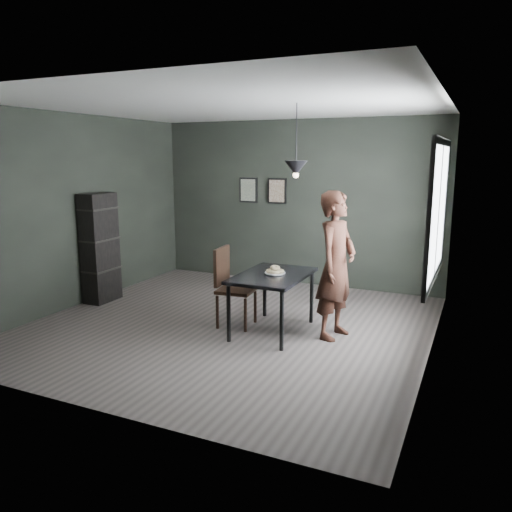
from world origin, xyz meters
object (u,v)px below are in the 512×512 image
at_px(white_plate, 275,273).
at_px(wood_chair, 230,281).
at_px(cafe_table, 273,280).
at_px(shelf_unit, 100,248).
at_px(pendant_lamp, 296,168).
at_px(woman, 336,265).

height_order(white_plate, wood_chair, wood_chair).
distance_m(cafe_table, shelf_unit, 2.93).
height_order(cafe_table, shelf_unit, shelf_unit).
xyz_separation_m(shelf_unit, pendant_lamp, (3.17, -0.10, 1.22)).
xyz_separation_m(cafe_table, pendant_lamp, (0.25, 0.10, 1.38)).
bearing_deg(pendant_lamp, white_plate, -161.89).
bearing_deg(pendant_lamp, wood_chair, -174.19).
distance_m(white_plate, pendant_lamp, 1.32).
xyz_separation_m(wood_chair, shelf_unit, (-2.31, 0.19, 0.24)).
relative_size(cafe_table, wood_chair, 1.16).
bearing_deg(white_plate, woman, 10.53).
distance_m(cafe_table, pendant_lamp, 1.41).
bearing_deg(wood_chair, cafe_table, -6.85).
distance_m(woman, shelf_unit, 3.68).
xyz_separation_m(woman, shelf_unit, (-3.68, 0.04, -0.07)).
bearing_deg(shelf_unit, cafe_table, -4.79).
xyz_separation_m(wood_chair, pendant_lamp, (0.86, 0.09, 1.46)).
height_order(cafe_table, wood_chair, wood_chair).
xyz_separation_m(cafe_table, wood_chair, (-0.61, 0.01, -0.08)).
bearing_deg(shelf_unit, woman, -1.46).
relative_size(woman, wood_chair, 1.73).
height_order(shelf_unit, pendant_lamp, pendant_lamp).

